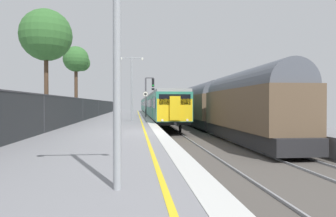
{
  "coord_description": "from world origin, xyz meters",
  "views": [
    {
      "loc": [
        -0.85,
        -16.33,
        1.47
      ],
      "look_at": [
        1.53,
        6.5,
        1.15
      ],
      "focal_mm": 33.48,
      "sensor_mm": 36.0,
      "label": 1
    }
  ],
  "objects_px": {
    "commuter_train_at_platform": "(152,105)",
    "speed_limit_sign": "(145,101)",
    "background_tree_left": "(46,37)",
    "freight_train_adjacent_track": "(219,104)",
    "signal_gantry": "(148,92)",
    "platform_lamp_mid": "(132,83)",
    "background_tree_centre": "(77,61)",
    "platform_lamp_near": "(117,11)"
  },
  "relations": [
    {
      "from": "freight_train_adjacent_track",
      "to": "commuter_train_at_platform",
      "type": "bearing_deg",
      "value": 97.68
    },
    {
      "from": "freight_train_adjacent_track",
      "to": "platform_lamp_near",
      "type": "height_order",
      "value": "platform_lamp_near"
    },
    {
      "from": "platform_lamp_near",
      "to": "platform_lamp_mid",
      "type": "height_order",
      "value": "platform_lamp_mid"
    },
    {
      "from": "platform_lamp_near",
      "to": "background_tree_left",
      "type": "distance_m",
      "value": 19.05
    },
    {
      "from": "background_tree_left",
      "to": "freight_train_adjacent_track",
      "type": "bearing_deg",
      "value": 9.28
    },
    {
      "from": "freight_train_adjacent_track",
      "to": "platform_lamp_mid",
      "type": "xyz_separation_m",
      "value": [
        -7.26,
        1.74,
        1.83
      ]
    },
    {
      "from": "commuter_train_at_platform",
      "to": "freight_train_adjacent_track",
      "type": "bearing_deg",
      "value": -82.32
    },
    {
      "from": "speed_limit_sign",
      "to": "platform_lamp_near",
      "type": "relative_size",
      "value": 0.56
    },
    {
      "from": "platform_lamp_near",
      "to": "platform_lamp_mid",
      "type": "relative_size",
      "value": 0.92
    },
    {
      "from": "commuter_train_at_platform",
      "to": "speed_limit_sign",
      "type": "bearing_deg",
      "value": -95.09
    },
    {
      "from": "commuter_train_at_platform",
      "to": "background_tree_centre",
      "type": "distance_m",
      "value": 21.55
    },
    {
      "from": "commuter_train_at_platform",
      "to": "platform_lamp_mid",
      "type": "bearing_deg",
      "value": -96.64
    },
    {
      "from": "background_tree_left",
      "to": "background_tree_centre",
      "type": "relative_size",
      "value": 1.03
    },
    {
      "from": "commuter_train_at_platform",
      "to": "freight_train_adjacent_track",
      "type": "relative_size",
      "value": 2.46
    },
    {
      "from": "speed_limit_sign",
      "to": "background_tree_centre",
      "type": "height_order",
      "value": "background_tree_centre"
    },
    {
      "from": "signal_gantry",
      "to": "speed_limit_sign",
      "type": "xyz_separation_m",
      "value": [
        -0.39,
        -2.04,
        -1.05
      ]
    },
    {
      "from": "platform_lamp_near",
      "to": "freight_train_adjacent_track",
      "type": "bearing_deg",
      "value": 70.01
    },
    {
      "from": "signal_gantry",
      "to": "platform_lamp_near",
      "type": "height_order",
      "value": "platform_lamp_near"
    },
    {
      "from": "background_tree_left",
      "to": "background_tree_centre",
      "type": "xyz_separation_m",
      "value": [
        -0.23,
        13.23,
        0.12
      ]
    },
    {
      "from": "freight_train_adjacent_track",
      "to": "platform_lamp_mid",
      "type": "bearing_deg",
      "value": 166.56
    },
    {
      "from": "platform_lamp_mid",
      "to": "freight_train_adjacent_track",
      "type": "bearing_deg",
      "value": -13.44
    },
    {
      "from": "platform_lamp_mid",
      "to": "background_tree_centre",
      "type": "distance_m",
      "value": 11.65
    },
    {
      "from": "platform_lamp_near",
      "to": "background_tree_centre",
      "type": "distance_m",
      "value": 31.82
    },
    {
      "from": "freight_train_adjacent_track",
      "to": "platform_lamp_mid",
      "type": "distance_m",
      "value": 7.69
    },
    {
      "from": "signal_gantry",
      "to": "platform_lamp_near",
      "type": "relative_size",
      "value": 0.9
    },
    {
      "from": "background_tree_left",
      "to": "background_tree_centre",
      "type": "height_order",
      "value": "background_tree_left"
    },
    {
      "from": "commuter_train_at_platform",
      "to": "platform_lamp_mid",
      "type": "height_order",
      "value": "platform_lamp_mid"
    },
    {
      "from": "background_tree_left",
      "to": "background_tree_centre",
      "type": "bearing_deg",
      "value": 91.02
    },
    {
      "from": "freight_train_adjacent_track",
      "to": "speed_limit_sign",
      "type": "height_order",
      "value": "freight_train_adjacent_track"
    },
    {
      "from": "commuter_train_at_platform",
      "to": "signal_gantry",
      "type": "xyz_separation_m",
      "value": [
        -1.46,
        -18.67,
        1.61
      ]
    },
    {
      "from": "speed_limit_sign",
      "to": "platform_lamp_near",
      "type": "height_order",
      "value": "platform_lamp_near"
    },
    {
      "from": "freight_train_adjacent_track",
      "to": "speed_limit_sign",
      "type": "relative_size",
      "value": 9.05
    },
    {
      "from": "commuter_train_at_platform",
      "to": "speed_limit_sign",
      "type": "relative_size",
      "value": 22.25
    },
    {
      "from": "commuter_train_at_platform",
      "to": "background_tree_left",
      "type": "height_order",
      "value": "background_tree_left"
    },
    {
      "from": "platform_lamp_mid",
      "to": "platform_lamp_near",
      "type": "bearing_deg",
      "value": -90.0
    },
    {
      "from": "platform_lamp_mid",
      "to": "background_tree_centre",
      "type": "xyz_separation_m",
      "value": [
        -6.25,
        9.33,
        3.12
      ]
    },
    {
      "from": "commuter_train_at_platform",
      "to": "speed_limit_sign",
      "type": "distance_m",
      "value": 20.79
    },
    {
      "from": "commuter_train_at_platform",
      "to": "background_tree_centre",
      "type": "relative_size",
      "value": 7.99
    },
    {
      "from": "platform_lamp_near",
      "to": "signal_gantry",
      "type": "bearing_deg",
      "value": 86.68
    },
    {
      "from": "signal_gantry",
      "to": "platform_lamp_mid",
      "type": "relative_size",
      "value": 0.82
    },
    {
      "from": "platform_lamp_near",
      "to": "speed_limit_sign",
      "type": "bearing_deg",
      "value": 87.21
    },
    {
      "from": "speed_limit_sign",
      "to": "platform_lamp_near",
      "type": "xyz_separation_m",
      "value": [
        -1.41,
        -28.96,
        1.22
      ]
    }
  ]
}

